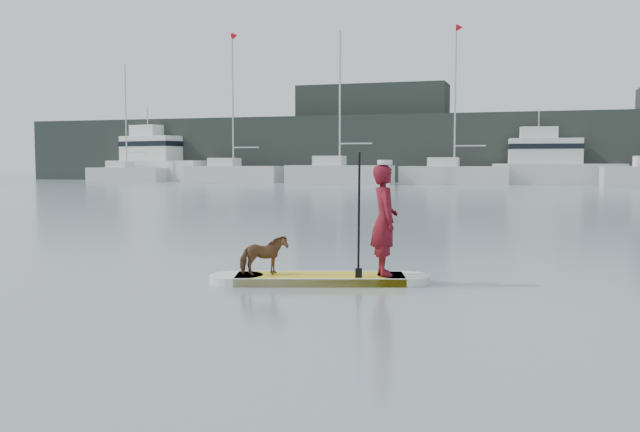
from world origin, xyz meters
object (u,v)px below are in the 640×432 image
(paddler, at_px, (384,220))
(sailboat_c, at_px, (339,173))
(motor_yacht_b, at_px, (157,160))
(dog, at_px, (264,255))
(sailboat_d, at_px, (453,173))
(sailboat_a, at_px, (126,173))
(motor_yacht_a, at_px, (552,163))
(sailboat_b, at_px, (233,172))
(paddleboard, at_px, (320,279))

(paddler, height_order, sailboat_c, sailboat_c)
(paddler, distance_m, motor_yacht_b, 61.19)
(dog, relative_size, sailboat_d, 0.05)
(sailboat_a, height_order, motor_yacht_a, sailboat_a)
(dog, bearing_deg, sailboat_b, -15.11)
(sailboat_a, xyz_separation_m, sailboat_b, (10.69, 0.28, 0.16))
(paddler, xyz_separation_m, sailboat_d, (-4.83, 48.01, -0.03))
(sailboat_d, bearing_deg, paddler, -86.30)
(sailboat_a, bearing_deg, paddleboard, -54.23)
(paddler, distance_m, sailboat_c, 46.99)
(paddleboard, relative_size, paddler, 1.95)
(sailboat_d, height_order, motor_yacht_b, sailboat_d)
(paddler, bearing_deg, paddleboard, 83.35)
(sailboat_c, bearing_deg, paddler, -76.39)
(paddleboard, height_order, sailboat_c, sailboat_c)
(paddleboard, height_order, paddler, paddler)
(motor_yacht_a, bearing_deg, sailboat_c, -168.76)
(motor_yacht_a, bearing_deg, paddleboard, -99.84)
(sailboat_a, distance_m, sailboat_d, 30.16)
(paddler, xyz_separation_m, sailboat_b, (-24.29, 47.94, -0.03))
(sailboat_d, bearing_deg, paddleboard, -87.41)
(sailboat_a, height_order, sailboat_b, sailboat_b)
(motor_yacht_b, bearing_deg, dog, -46.76)
(dog, relative_size, sailboat_b, 0.05)
(sailboat_c, bearing_deg, motor_yacht_a, 13.69)
(sailboat_b, xyz_separation_m, motor_yacht_b, (-9.42, 3.12, 1.08))
(sailboat_d, height_order, motor_yacht_a, sailboat_d)
(sailboat_a, bearing_deg, motor_yacht_a, 3.85)
(paddler, bearing_deg, sailboat_a, 12.69)
(motor_yacht_b, bearing_deg, sailboat_b, -6.88)
(paddleboard, xyz_separation_m, paddler, (0.91, 0.28, 0.88))
(paddleboard, bearing_deg, motor_yacht_b, 105.64)
(sailboat_d, distance_m, motor_yacht_b, 29.07)
(sailboat_b, distance_m, sailboat_c, 11.09)
(paddleboard, relative_size, motor_yacht_b, 0.28)
(sailboat_d, bearing_deg, sailboat_c, -163.03)
(dog, bearing_deg, sailboat_c, -25.45)
(dog, distance_m, motor_yacht_a, 50.69)
(paddleboard, relative_size, motor_yacht_a, 0.31)
(paddleboard, bearing_deg, sailboat_b, 98.93)
(sailboat_d, relative_size, motor_yacht_a, 1.23)
(paddler, distance_m, sailboat_a, 59.12)
(dog, xyz_separation_m, motor_yacht_b, (-32.00, 51.57, 1.58))
(sailboat_c, bearing_deg, sailboat_a, 169.66)
(dog, xyz_separation_m, sailboat_c, (-11.89, 45.51, 0.49))
(paddler, relative_size, sailboat_c, 0.13)
(sailboat_d, distance_m, motor_yacht_a, 7.87)
(paddleboard, bearing_deg, dog, 180.00)
(sailboat_c, bearing_deg, motor_yacht_b, 159.99)
(sailboat_c, distance_m, sailboat_d, 9.28)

